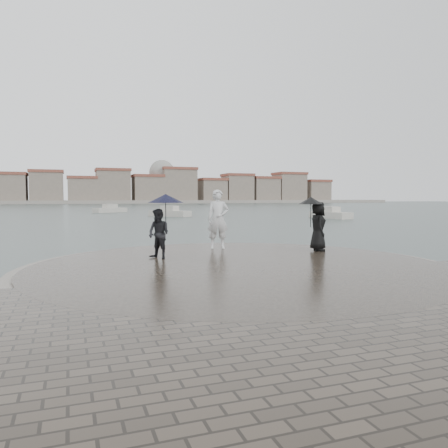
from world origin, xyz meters
name	(u,v)px	position (x,y,z in m)	size (l,w,h in m)	color
ground	(299,304)	(0.00, 0.00, 0.00)	(400.00, 400.00, 0.00)	#2B3835
kerb_ring	(239,271)	(0.00, 3.50, 0.16)	(12.50, 12.50, 0.32)	gray
quay_tip	(239,270)	(0.00, 3.50, 0.18)	(11.90, 11.90, 0.36)	#2D261E
statue	(218,219)	(0.67, 7.35, 1.47)	(0.81, 0.53, 2.22)	silver
visitor_left	(161,222)	(-1.88, 5.46, 1.53)	(1.29, 1.16, 2.04)	black
visitor_right	(317,221)	(3.81, 5.51, 1.43)	(1.12, 1.06, 1.95)	black
far_skyline	(64,188)	(-6.29, 160.71, 5.61)	(260.00, 20.00, 37.00)	gray
boats	(148,214)	(4.08, 42.87, 0.38)	(40.34, 32.09, 1.50)	#B9B3A6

